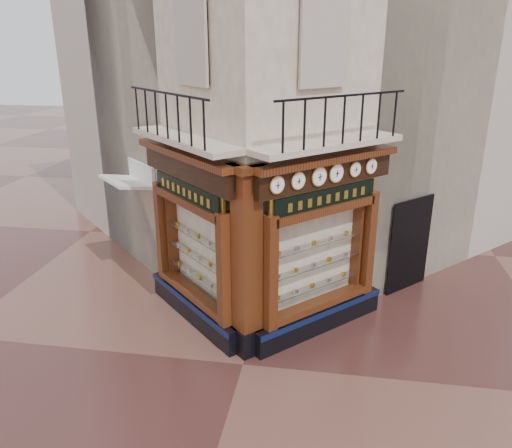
% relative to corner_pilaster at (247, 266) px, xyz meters
% --- Properties ---
extents(ground, '(80.00, 80.00, 0.00)m').
position_rel_corner_pilaster_xyz_m(ground, '(0.00, -0.50, -1.95)').
color(ground, '#462320').
rests_on(ground, ground).
extents(main_building, '(11.31, 11.31, 12.00)m').
position_rel_corner_pilaster_xyz_m(main_building, '(0.00, 5.66, 4.05)').
color(main_building, beige).
rests_on(main_building, ground).
extents(neighbour_left, '(11.31, 11.31, 11.00)m').
position_rel_corner_pilaster_xyz_m(neighbour_left, '(-2.47, 8.13, 3.55)').
color(neighbour_left, '#B1A89A').
rests_on(neighbour_left, ground).
extents(neighbour_right, '(11.31, 11.31, 11.00)m').
position_rel_corner_pilaster_xyz_m(neighbour_right, '(2.47, 8.13, 3.55)').
color(neighbour_right, '#B1A89A').
rests_on(neighbour_right, ground).
extents(shopfront_left, '(2.86, 2.86, 3.98)m').
position_rel_corner_pilaster_xyz_m(shopfront_left, '(-1.41, 1.07, 0.03)').
color(shopfront_left, black).
rests_on(shopfront_left, ground).
extents(shopfront_right, '(2.86, 2.86, 3.98)m').
position_rel_corner_pilaster_xyz_m(shopfront_right, '(1.41, 1.07, 0.03)').
color(shopfront_right, black).
rests_on(shopfront_right, ground).
extents(corner_pilaster, '(0.85, 0.85, 3.98)m').
position_rel_corner_pilaster_xyz_m(corner_pilaster, '(0.00, 0.00, 0.00)').
color(corner_pilaster, black).
rests_on(corner_pilaster, ground).
extents(balcony, '(5.94, 2.97, 1.03)m').
position_rel_corner_pilaster_xyz_m(balcony, '(0.00, 0.99, 2.27)').
color(balcony, beige).
rests_on(balcony, ground).
extents(clock_a, '(0.28, 0.28, 0.35)m').
position_rel_corner_pilaster_xyz_m(clock_a, '(0.57, -0.03, 1.67)').
color(clock_a, '#C19040').
rests_on(clock_a, ground).
extents(clock_b, '(0.29, 0.29, 0.35)m').
position_rel_corner_pilaster_xyz_m(clock_b, '(0.93, 0.33, 1.67)').
color(clock_b, '#C19040').
rests_on(clock_b, ground).
extents(clock_c, '(0.32, 0.32, 0.40)m').
position_rel_corner_pilaster_xyz_m(clock_c, '(1.31, 0.70, 1.67)').
color(clock_c, '#C19040').
rests_on(clock_c, ground).
extents(clock_d, '(0.32, 0.32, 0.40)m').
position_rel_corner_pilaster_xyz_m(clock_d, '(1.63, 1.03, 1.67)').
color(clock_d, '#C19040').
rests_on(clock_d, ground).
extents(clock_e, '(0.27, 0.27, 0.33)m').
position_rel_corner_pilaster_xyz_m(clock_e, '(2.01, 1.41, 1.67)').
color(clock_e, '#C19040').
rests_on(clock_e, ground).
extents(clock_f, '(0.28, 0.28, 0.34)m').
position_rel_corner_pilaster_xyz_m(clock_f, '(2.35, 1.75, 1.67)').
color(clock_f, '#C19040').
rests_on(clock_f, ground).
extents(awning, '(1.70, 1.70, 0.24)m').
position_rel_corner_pilaster_xyz_m(awning, '(-3.73, 3.02, -1.95)').
color(awning, white).
rests_on(awning, ground).
extents(signboard_left, '(2.09, 2.09, 0.56)m').
position_rel_corner_pilaster_xyz_m(signboard_left, '(-1.46, 1.01, 1.15)').
color(signboard_left, gold).
rests_on(signboard_left, ground).
extents(signboard_right, '(2.09, 2.09, 0.56)m').
position_rel_corner_pilaster_xyz_m(signboard_right, '(1.46, 1.01, 1.15)').
color(signboard_right, gold).
rests_on(signboard_right, ground).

